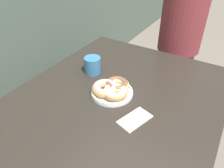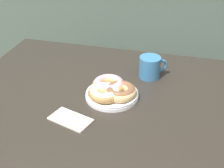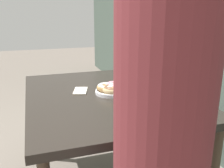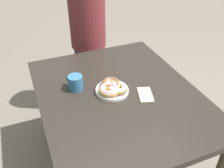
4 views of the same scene
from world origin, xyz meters
TOP-DOWN VIEW (x-y plane):
  - dining_table at (0.00, 0.16)m, footprint 1.18×0.95m
  - donut_plate at (0.02, 0.19)m, footprint 0.21×0.21m
  - coffee_mug at (0.14, 0.39)m, footprint 0.12×0.09m
  - person_figure at (0.81, 0.09)m, footprint 0.33×0.30m
  - napkin at (-0.08, 0.01)m, footprint 0.16×0.12m

SIDE VIEW (x-z plane):
  - dining_table at x=0.00m, z-range 0.29..0.99m
  - napkin at x=-0.08m, z-range 0.70..0.71m
  - donut_plate at x=0.02m, z-range 0.70..0.77m
  - coffee_mug at x=0.14m, z-range 0.70..0.80m
  - person_figure at x=0.81m, z-range 0.03..1.49m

